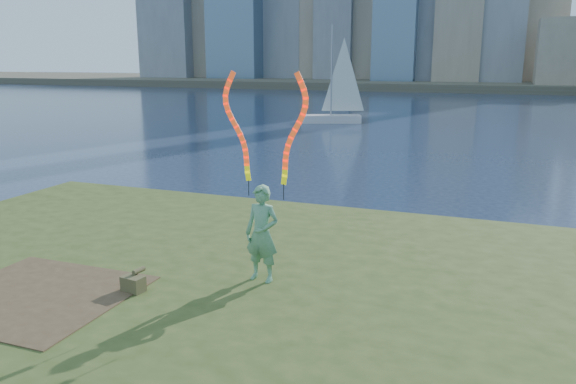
% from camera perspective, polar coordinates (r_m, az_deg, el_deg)
% --- Properties ---
extents(ground, '(320.00, 320.00, 0.00)m').
position_cam_1_polar(ground, '(12.52, -5.99, -9.67)').
color(ground, '#192640').
rests_on(ground, ground).
extents(grassy_knoll, '(20.00, 18.00, 0.80)m').
position_cam_1_polar(grassy_knoll, '(10.57, -11.71, -12.41)').
color(grassy_knoll, '#364418').
rests_on(grassy_knoll, ground).
extents(dirt_patch, '(3.20, 3.00, 0.02)m').
position_cam_1_polar(dirt_patch, '(11.04, -24.26, -9.54)').
color(dirt_patch, '#47331E').
rests_on(dirt_patch, grassy_knoll).
extents(far_shore, '(320.00, 40.00, 1.20)m').
position_cam_1_polar(far_shore, '(105.49, 18.02, 10.44)').
color(far_shore, '#4B4637').
rests_on(far_shore, ground).
extents(woman_with_ribbons, '(2.13, 0.50, 4.19)m').
position_cam_1_polar(woman_with_ribbons, '(10.36, -2.59, -1.72)').
color(woman_with_ribbons, '#0F6E2C').
rests_on(woman_with_ribbons, grassy_knoll).
extents(canvas_bag, '(0.43, 0.48, 0.38)m').
position_cam_1_polar(canvas_bag, '(10.60, -15.41, -8.90)').
color(canvas_bag, '#464222').
rests_on(canvas_bag, grassy_knoll).
extents(sailboat, '(4.84, 3.03, 7.42)m').
position_cam_1_polar(sailboat, '(44.20, 4.72, 8.67)').
color(sailboat, silver).
rests_on(sailboat, ground).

